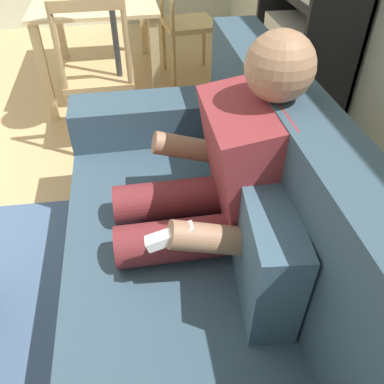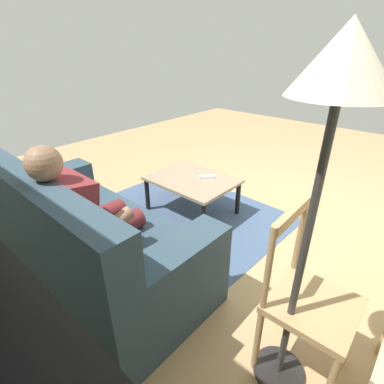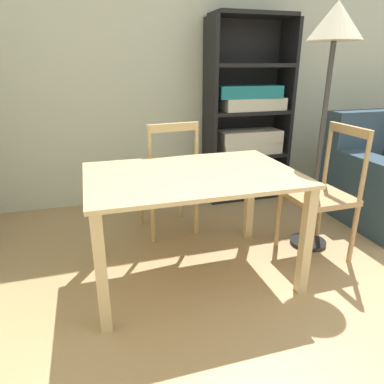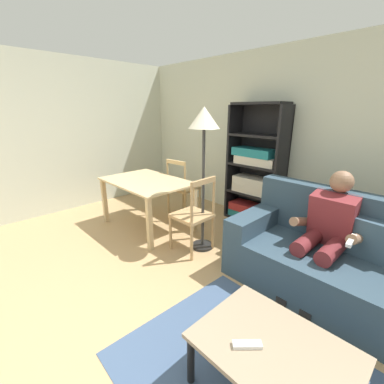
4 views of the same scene
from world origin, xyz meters
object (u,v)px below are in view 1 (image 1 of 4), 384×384
at_px(couch, 211,270).
at_px(dining_table, 96,7).
at_px(bookshelf, 307,20).
at_px(person_lounging, 209,194).
at_px(dining_chair_near_wall, 186,23).
at_px(dining_chair_facing_couch, 99,77).

height_order(couch, dining_table, couch).
distance_m(couch, bookshelf, 1.81).
height_order(person_lounging, bookshelf, bookshelf).
distance_m(person_lounging, bookshelf, 1.66).
bearing_deg(couch, dining_table, -170.80).
height_order(couch, person_lounging, person_lounging).
height_order(person_lounging, dining_chair_near_wall, person_lounging).
relative_size(person_lounging, dining_chair_facing_couch, 1.21).
distance_m(person_lounging, dining_table, 2.41).
xyz_separation_m(bookshelf, dining_table, (-0.99, -1.32, -0.12)).
bearing_deg(dining_chair_facing_couch, dining_table, -179.96).
bearing_deg(dining_chair_near_wall, person_lounging, -7.05).
bearing_deg(person_lounging, bookshelf, 146.76).
relative_size(bookshelf, dining_chair_facing_couch, 1.88).
height_order(couch, dining_chair_near_wall, couch).
relative_size(couch, bookshelf, 1.05).
relative_size(bookshelf, dining_table, 1.39).
xyz_separation_m(bookshelf, dining_chair_near_wall, (-0.99, -0.61, -0.28)).
distance_m(dining_table, dining_chair_near_wall, 0.73).
bearing_deg(dining_chair_near_wall, couch, -7.00).
bearing_deg(dining_chair_facing_couch, person_lounging, 16.82).
bearing_deg(dining_chair_facing_couch, couch, 14.94).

